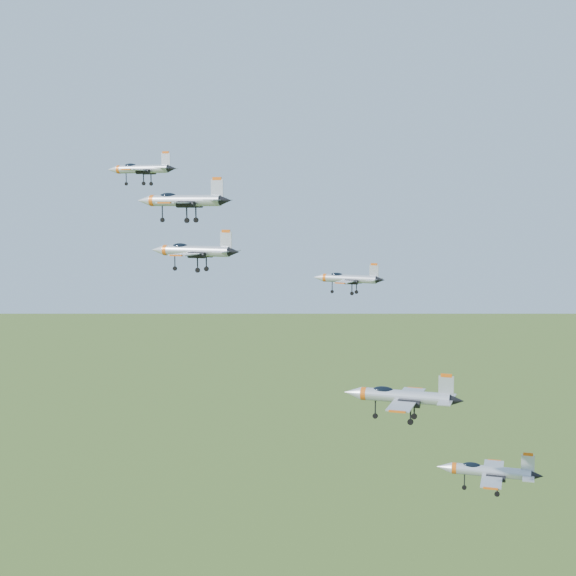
# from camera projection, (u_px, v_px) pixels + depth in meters

# --- Properties ---
(jet_lead) EXTENTS (11.49, 9.60, 3.07)m
(jet_lead) POSITION_uv_depth(u_px,v_px,m) (141.00, 169.00, 116.28)
(jet_lead) COLOR #A9ADB6
(jet_left_high) EXTENTS (13.63, 11.42, 3.65)m
(jet_left_high) POSITION_uv_depth(u_px,v_px,m) (193.00, 251.00, 108.68)
(jet_left_high) COLOR #A9ADB6
(jet_right_high) EXTENTS (11.84, 9.89, 3.17)m
(jet_right_high) POSITION_uv_depth(u_px,v_px,m) (182.00, 200.00, 88.88)
(jet_right_high) COLOR #A9ADB6
(jet_left_low) EXTENTS (10.48, 8.80, 2.81)m
(jet_left_low) POSITION_uv_depth(u_px,v_px,m) (347.00, 278.00, 110.98)
(jet_left_low) COLOR #A9ADB6
(jet_right_low) EXTENTS (12.87, 10.68, 3.44)m
(jet_right_low) POSITION_uv_depth(u_px,v_px,m) (401.00, 396.00, 84.71)
(jet_right_low) COLOR #A9ADB6
(jet_trail) EXTENTS (12.46, 10.30, 3.33)m
(jet_trail) POSITION_uv_depth(u_px,v_px,m) (488.00, 471.00, 95.28)
(jet_trail) COLOR #A9ADB6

